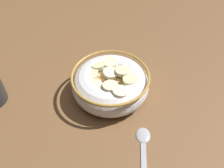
% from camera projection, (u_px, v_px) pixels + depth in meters
% --- Properties ---
extents(ground_plane, '(1.12, 1.12, 0.02)m').
position_uv_depth(ground_plane, '(112.00, 96.00, 0.57)').
color(ground_plane, brown).
extents(cereal_bowl, '(0.17, 0.17, 0.06)m').
position_uv_depth(cereal_bowl, '(112.00, 83.00, 0.54)').
color(cereal_bowl, white).
rests_on(cereal_bowl, ground_plane).
extents(spoon, '(0.03, 0.15, 0.01)m').
position_uv_depth(spoon, '(145.00, 145.00, 0.47)').
color(spoon, '#A5A5AD').
rests_on(spoon, ground_plane).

